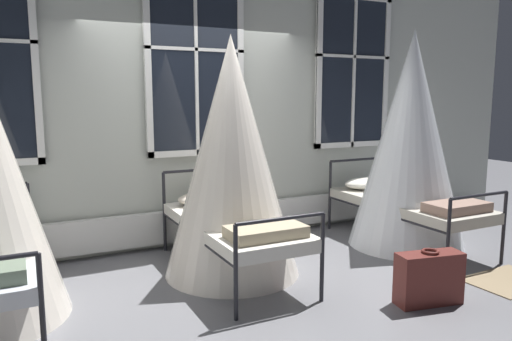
# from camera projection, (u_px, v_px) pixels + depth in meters

# --- Properties ---
(ground) EXTENTS (19.93, 19.93, 0.00)m
(ground) POSITION_uv_depth(u_px,v_px,m) (232.00, 268.00, 4.94)
(ground) COLOR slate
(back_wall_with_windows) EXTENTS (10.07, 0.10, 3.55)m
(back_wall_with_windows) POSITION_uv_depth(u_px,v_px,m) (193.00, 92.00, 5.63)
(back_wall_with_windows) COLOR #B2B7AD
(back_wall_with_windows) RESTS_ON ground
(window_bank) EXTENTS (5.57, 0.10, 2.98)m
(window_bank) POSITION_uv_depth(u_px,v_px,m) (197.00, 140.00, 5.60)
(window_bank) COLOR black
(window_bank) RESTS_ON ground
(cot_second) EXTENTS (1.32, 1.98, 2.30)m
(cot_second) POSITION_uv_depth(u_px,v_px,m) (231.00, 161.00, 4.67)
(cot_second) COLOR black
(cot_second) RESTS_ON ground
(cot_third) EXTENTS (1.32, 1.98, 2.47)m
(cot_third) POSITION_uv_depth(u_px,v_px,m) (410.00, 143.00, 5.57)
(cot_third) COLOR black
(cot_third) RESTS_ON ground
(rug_third) EXTENTS (0.82, 0.59, 0.01)m
(rug_third) POSITION_uv_depth(u_px,v_px,m) (509.00, 281.00, 4.59)
(rug_third) COLOR #8E7A5B
(rug_third) RESTS_ON ground
(suitcase_dark) EXTENTS (0.59, 0.31, 0.47)m
(suitcase_dark) POSITION_uv_depth(u_px,v_px,m) (429.00, 278.00, 4.07)
(suitcase_dark) COLOR #5B231E
(suitcase_dark) RESTS_ON ground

